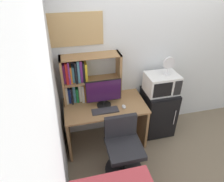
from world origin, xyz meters
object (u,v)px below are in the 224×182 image
at_px(desk_fan, 169,65).
at_px(mini_fridge, 157,112).
at_px(computer_mouse, 124,107).
at_px(desk_chair, 123,150).
at_px(wall_corkboard, 73,30).
at_px(monitor, 104,93).
at_px(keyboard, 105,111).
at_px(microwave, 162,83).
at_px(hutch_bookshelf, 82,79).

bearing_deg(desk_fan, mini_fridge, 177.43).
bearing_deg(computer_mouse, desk_fan, 15.06).
bearing_deg(desk_chair, wall_corkboard, 117.30).
distance_m(mini_fridge, desk_fan, 0.88).
distance_m(mini_fridge, wall_corkboard, 1.90).
xyz_separation_m(monitor, wall_corkboard, (-0.32, 0.33, 0.83)).
xyz_separation_m(computer_mouse, mini_fridge, (0.67, 0.20, -0.37)).
distance_m(mini_fridge, desk_chair, 1.02).
xyz_separation_m(monitor, desk_chair, (0.15, -0.57, -0.61)).
xyz_separation_m(keyboard, mini_fridge, (0.95, 0.22, -0.36)).
relative_size(desk_fan, desk_chair, 0.34).
bearing_deg(monitor, microwave, 4.74).
distance_m(hutch_bookshelf, microwave, 1.24).
bearing_deg(microwave, keyboard, -166.77).
height_order(mini_fridge, wall_corkboard, wall_corkboard).
bearing_deg(mini_fridge, desk_chair, -140.95).
xyz_separation_m(monitor, microwave, (0.94, 0.08, -0.02)).
distance_m(computer_mouse, desk_chair, 0.61).
xyz_separation_m(monitor, mini_fridge, (0.94, 0.07, -0.57)).
relative_size(keyboard, computer_mouse, 4.21).
xyz_separation_m(microwave, desk_fan, (0.06, -0.01, 0.32)).
xyz_separation_m(keyboard, desk_fan, (1.02, 0.22, 0.51)).
bearing_deg(keyboard, wall_corkboard, 122.77).
xyz_separation_m(microwave, wall_corkboard, (-1.26, 0.26, 0.85)).
relative_size(hutch_bookshelf, desk_chair, 1.03).
distance_m(monitor, mini_fridge, 1.10).
distance_m(monitor, keyboard, 0.26).
xyz_separation_m(computer_mouse, microwave, (0.67, 0.20, 0.19)).
bearing_deg(desk_fan, computer_mouse, -164.94).
distance_m(monitor, computer_mouse, 0.36).
bearing_deg(computer_mouse, keyboard, -175.84).
height_order(computer_mouse, microwave, microwave).
distance_m(keyboard, computer_mouse, 0.28).
height_order(monitor, desk_fan, desk_fan).
bearing_deg(monitor, computer_mouse, -24.83).
relative_size(monitor, mini_fridge, 0.64).
bearing_deg(hutch_bookshelf, mini_fridge, -7.37).
bearing_deg(wall_corkboard, monitor, -46.12).
height_order(desk_chair, wall_corkboard, wall_corkboard).
xyz_separation_m(mini_fridge, desk_fan, (0.06, -0.00, 0.87)).
xyz_separation_m(desk_chair, wall_corkboard, (-0.47, 0.90, 1.43)).
bearing_deg(wall_corkboard, hutch_bookshelf, -66.16).
relative_size(hutch_bookshelf, wall_corkboard, 1.08).
height_order(desk_fan, wall_corkboard, wall_corkboard).
height_order(computer_mouse, wall_corkboard, wall_corkboard).
xyz_separation_m(hutch_bookshelf, monitor, (0.28, -0.23, -0.13)).
height_order(keyboard, mini_fridge, mini_fridge).
height_order(monitor, desk_chair, monitor).
distance_m(hutch_bookshelf, monitor, 0.38).
distance_m(hutch_bookshelf, desk_chair, 1.17).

